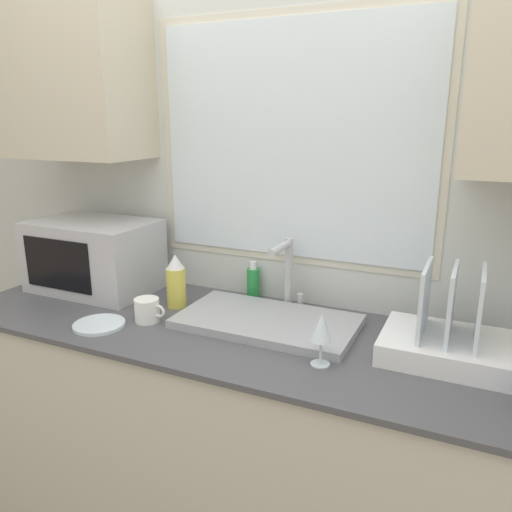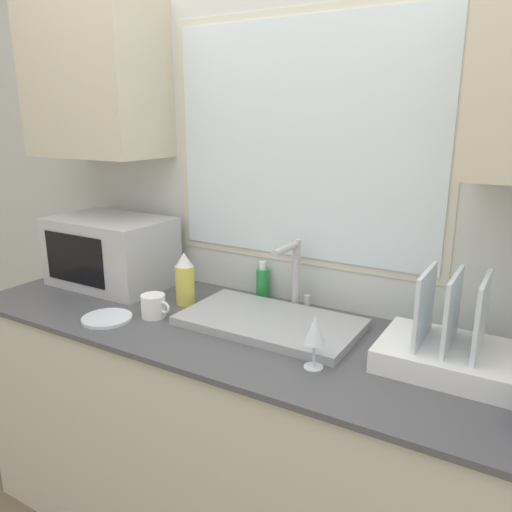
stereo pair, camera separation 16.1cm
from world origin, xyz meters
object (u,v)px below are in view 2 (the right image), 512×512
Objects in this scene: soap_bottle at (263,282)px; spray_bottle at (185,279)px; microwave at (111,251)px; dish_rack at (448,349)px; mug_near_sink at (154,306)px; faucet at (294,269)px; wine_glass at (315,331)px.

spray_bottle is at bearing -137.50° from soap_bottle.
microwave is 1.43m from dish_rack.
mug_near_sink is at bearing -171.87° from dish_rack.
soap_bottle is (-0.76, 0.24, 0.01)m from dish_rack.
mug_near_sink is (-1.00, -0.14, -0.02)m from dish_rack.
faucet is 0.63m from dish_rack.
mug_near_sink is (-0.01, -0.17, -0.06)m from spray_bottle.
dish_rack reaches higher than mug_near_sink.
faucet is 1.78× the size of soap_bottle.
microwave is at bearing 175.76° from spray_bottle.
microwave reaches higher than mug_near_sink.
microwave is at bearing -164.83° from soap_bottle.
soap_bottle is (0.23, 0.21, -0.03)m from spray_bottle.
spray_bottle is 0.31m from soap_bottle.
wine_glass is at bearing -13.27° from microwave.
mug_near_sink is at bearing 175.29° from wine_glass.
dish_rack is 2.34× the size of wine_glass.
microwave is at bearing 177.69° from dish_rack.
faucet is 1.30× the size of spray_bottle.
wine_glass is (0.26, -0.38, -0.05)m from faucet.
dish_rack is (0.59, -0.18, -0.10)m from faucet.
microwave reaches higher than wine_glass.
mug_near_sink is (-0.41, -0.32, -0.12)m from faucet.
spray_bottle is 1.36× the size of soap_bottle.
wine_glass is (0.65, -0.22, 0.02)m from spray_bottle.
spray_bottle is (-0.40, -0.16, -0.06)m from faucet.
microwave reaches higher than soap_bottle.
dish_rack reaches higher than spray_bottle.
wine_glass is (-0.34, -0.20, 0.06)m from dish_rack.
dish_rack reaches higher than faucet.
microwave is 2.45× the size of spray_bottle.
microwave is 1.11m from wine_glass.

